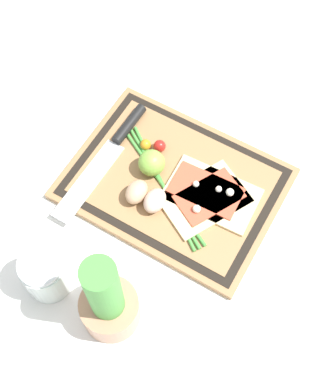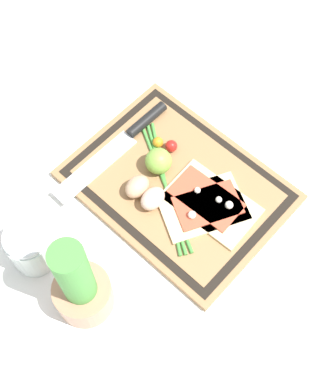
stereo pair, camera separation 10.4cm
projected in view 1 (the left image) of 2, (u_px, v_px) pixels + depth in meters
The scene contains 13 objects.
ground_plane at pixel (174, 185), 1.08m from camera, with size 6.00×6.00×0.00m, color white.
cutting_board at pixel (174, 183), 1.08m from camera, with size 0.42×0.31×0.02m.
pizza_slice_near at pixel (211, 193), 1.05m from camera, with size 0.18×0.12×0.02m.
pizza_slice_far at pixel (206, 199), 1.04m from camera, with size 0.17×0.19×0.02m.
knife at pixel (116, 142), 1.10m from camera, with size 0.04×0.30×0.02m.
egg_brown at pixel (137, 192), 1.03m from camera, with size 0.04×0.05×0.04m, color tan.
egg_pink at pixel (155, 201), 1.02m from camera, with size 0.04×0.05×0.04m, color beige.
lime at pixel (152, 163), 1.06m from camera, with size 0.05×0.05×0.05m, color #7FB742.
cherry_tomato_red at pixel (160, 146), 1.09m from camera, with size 0.02×0.02×0.02m, color red.
cherry_tomato_yellow at pixel (146, 145), 1.09m from camera, with size 0.02×0.02×0.02m, color orange.
scallion_bunch at pixel (163, 186), 1.06m from camera, with size 0.27×0.19×0.01m.
herb_pot at pixel (108, 302), 0.89m from camera, with size 0.10×0.10×0.24m.
sauce_jar at pixel (46, 275), 0.95m from camera, with size 0.08×0.08×0.10m.
Camera 1 is at (-0.24, 0.45, 0.96)m, focal length 50.00 mm.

